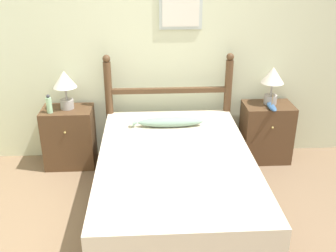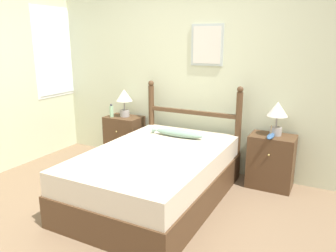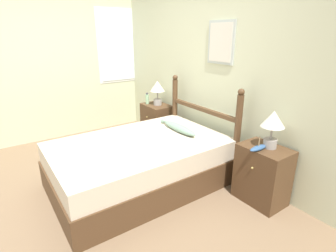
# 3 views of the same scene
# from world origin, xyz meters

# --- Properties ---
(wall_back) EXTENTS (6.40, 0.08, 2.55)m
(wall_back) POSITION_xyz_m (0.00, 1.73, 1.28)
(wall_back) COLOR beige
(wall_back) RESTS_ON ground_plane
(bed) EXTENTS (1.32, 2.03, 0.56)m
(bed) POSITION_xyz_m (0.10, 0.57, 0.28)
(bed) COLOR #4C331E
(bed) RESTS_ON ground_plane
(headboard) EXTENTS (1.32, 0.08, 1.18)m
(headboard) POSITION_xyz_m (0.10, 1.55, 0.63)
(headboard) COLOR #4C331E
(headboard) RESTS_ON ground_plane
(nightstand_left) EXTENTS (0.52, 0.38, 0.64)m
(nightstand_left) POSITION_xyz_m (-0.95, 1.49, 0.32)
(nightstand_left) COLOR #4C331E
(nightstand_left) RESTS_ON ground_plane
(nightstand_right) EXTENTS (0.52, 0.38, 0.64)m
(nightstand_right) POSITION_xyz_m (1.16, 1.49, 0.32)
(nightstand_right) COLOR #4C331E
(nightstand_right) RESTS_ON ground_plane
(table_lamp_left) EXTENTS (0.24, 0.24, 0.40)m
(table_lamp_left) POSITION_xyz_m (-0.94, 1.51, 0.91)
(table_lamp_left) COLOR gray
(table_lamp_left) RESTS_ON nightstand_left
(table_lamp_right) EXTENTS (0.24, 0.24, 0.40)m
(table_lamp_right) POSITION_xyz_m (1.18, 1.52, 0.91)
(table_lamp_right) COLOR gray
(table_lamp_right) RESTS_ON nightstand_right
(bottle) EXTENTS (0.06, 0.06, 0.19)m
(bottle) POSITION_xyz_m (-1.09, 1.40, 0.73)
(bottle) COLOR #99C699
(bottle) RESTS_ON nightstand_left
(model_boat) EXTENTS (0.07, 0.25, 0.15)m
(model_boat) POSITION_xyz_m (1.15, 1.38, 0.66)
(model_boat) COLOR #335684
(model_boat) RESTS_ON nightstand_right
(fish_pillow) EXTENTS (0.69, 0.13, 0.09)m
(fish_pillow) POSITION_xyz_m (0.08, 1.16, 0.61)
(fish_pillow) COLOR gray
(fish_pillow) RESTS_ON bed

